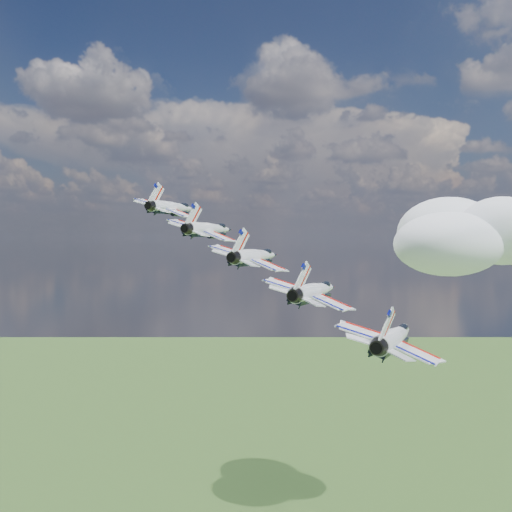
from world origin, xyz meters
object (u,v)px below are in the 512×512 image
(jet_4, at_px, (394,337))
(jet_2, at_px, (256,256))
(jet_1, at_px, (210,229))
(jet_3, at_px, (315,291))
(jet_0, at_px, (173,207))

(jet_4, bearing_deg, jet_2, 147.42)
(jet_1, bearing_deg, jet_3, -32.58)
(jet_1, distance_m, jet_2, 12.96)
(jet_3, bearing_deg, jet_4, -32.58)
(jet_3, bearing_deg, jet_2, 147.42)
(jet_3, distance_m, jet_4, 12.96)
(jet_0, distance_m, jet_1, 12.96)
(jet_2, distance_m, jet_3, 12.96)
(jet_0, height_order, jet_4, jet_0)
(jet_0, relative_size, jet_1, 1.00)
(jet_2, height_order, jet_4, jet_2)
(jet_2, xyz_separation_m, jet_4, (18.64, -16.48, -7.27))
(jet_2, bearing_deg, jet_4, -32.58)
(jet_2, distance_m, jet_4, 25.92)
(jet_1, distance_m, jet_3, 25.92)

